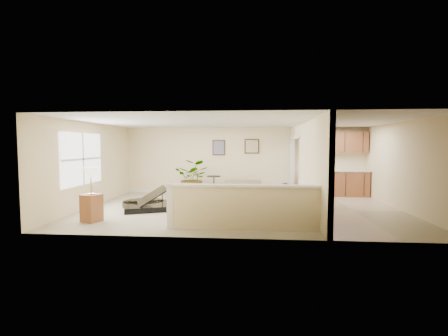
# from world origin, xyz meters

# --- Properties ---
(floor) EXTENTS (9.00, 9.00, 0.00)m
(floor) POSITION_xyz_m (0.00, 0.00, 0.00)
(floor) COLOR tan
(floor) RESTS_ON ground
(back_wall) EXTENTS (9.00, 0.04, 2.50)m
(back_wall) POSITION_xyz_m (0.00, 3.00, 1.25)
(back_wall) COLOR beige
(back_wall) RESTS_ON floor
(front_wall) EXTENTS (9.00, 0.04, 2.50)m
(front_wall) POSITION_xyz_m (0.00, -3.00, 1.25)
(front_wall) COLOR beige
(front_wall) RESTS_ON floor
(left_wall) EXTENTS (0.04, 6.00, 2.50)m
(left_wall) POSITION_xyz_m (-4.50, 0.00, 1.25)
(left_wall) COLOR beige
(left_wall) RESTS_ON floor
(right_wall) EXTENTS (0.04, 6.00, 2.50)m
(right_wall) POSITION_xyz_m (4.50, 0.00, 1.25)
(right_wall) COLOR beige
(right_wall) RESTS_ON floor
(ceiling) EXTENTS (9.00, 6.00, 0.04)m
(ceiling) POSITION_xyz_m (0.00, 0.00, 2.50)
(ceiling) COLOR silver
(ceiling) RESTS_ON back_wall
(kitchen_vinyl) EXTENTS (2.70, 6.00, 0.01)m
(kitchen_vinyl) POSITION_xyz_m (3.15, 0.00, 0.00)
(kitchen_vinyl) COLOR tan
(kitchen_vinyl) RESTS_ON floor
(interior_partition) EXTENTS (0.18, 5.99, 2.50)m
(interior_partition) POSITION_xyz_m (1.80, 0.25, 1.22)
(interior_partition) COLOR beige
(interior_partition) RESTS_ON floor
(pony_half_wall) EXTENTS (3.42, 0.22, 1.00)m
(pony_half_wall) POSITION_xyz_m (0.08, -2.30, 0.52)
(pony_half_wall) COLOR beige
(pony_half_wall) RESTS_ON floor
(left_window) EXTENTS (0.05, 2.15, 1.45)m
(left_window) POSITION_xyz_m (-4.49, -0.50, 1.45)
(left_window) COLOR white
(left_window) RESTS_ON left_wall
(wall_art_left) EXTENTS (0.48, 0.04, 0.58)m
(wall_art_left) POSITION_xyz_m (-0.95, 2.97, 1.75)
(wall_art_left) COLOR #3C2A16
(wall_art_left) RESTS_ON back_wall
(wall_mirror) EXTENTS (0.55, 0.04, 0.55)m
(wall_mirror) POSITION_xyz_m (0.30, 2.97, 1.80)
(wall_mirror) COLOR #3C2A16
(wall_mirror) RESTS_ON back_wall
(kitchen_cabinets) EXTENTS (2.36, 0.65, 2.33)m
(kitchen_cabinets) POSITION_xyz_m (3.19, 2.73, 0.87)
(kitchen_cabinets) COLOR #945430
(kitchen_cabinets) RESTS_ON floor
(piano) EXTENTS (2.08, 2.04, 1.39)m
(piano) POSITION_xyz_m (-2.66, -0.09, 0.58)
(piano) COLOR black
(piano) RESTS_ON floor
(piano_bench) EXTENTS (0.41, 0.71, 0.45)m
(piano_bench) POSITION_xyz_m (-1.72, -0.13, 0.23)
(piano_bench) COLOR black
(piano_bench) RESTS_ON floor
(loveseat) EXTENTS (1.43, 0.95, 0.76)m
(loveseat) POSITION_xyz_m (0.04, 2.25, 0.29)
(loveseat) COLOR tan
(loveseat) RESTS_ON floor
(accent_table) EXTENTS (0.50, 0.50, 0.72)m
(accent_table) POSITION_xyz_m (-1.08, 2.43, 0.46)
(accent_table) COLOR black
(accent_table) RESTS_ON floor
(palm_plant) EXTENTS (1.34, 1.21, 1.33)m
(palm_plant) POSITION_xyz_m (-1.80, 2.22, 0.65)
(palm_plant) COLOR black
(palm_plant) RESTS_ON floor
(small_plant) EXTENTS (0.36, 0.36, 0.54)m
(small_plant) POSITION_xyz_m (1.45, 2.00, 0.23)
(small_plant) COLOR black
(small_plant) RESTS_ON floor
(lamp_stand) EXTENTS (0.50, 0.50, 1.31)m
(lamp_stand) POSITION_xyz_m (-3.55, -1.85, 0.56)
(lamp_stand) COLOR #945430
(lamp_stand) RESTS_ON floor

